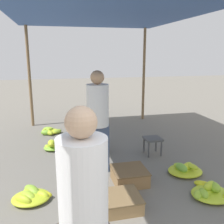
{
  "coord_description": "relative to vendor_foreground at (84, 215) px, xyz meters",
  "views": [
    {
      "loc": [
        -1.03,
        -1.03,
        2.03
      ],
      "look_at": [
        0.0,
        3.37,
        0.97
      ],
      "focal_mm": 40.0,
      "sensor_mm": 36.0,
      "label": 1
    }
  ],
  "objects": [
    {
      "name": "canopy_post_back_left",
      "position": [
        -0.81,
        5.67,
        0.5
      ],
      "size": [
        0.08,
        0.08,
        2.77
      ],
      "primitive_type": "cylinder",
      "color": "olive",
      "rests_on": "ground"
    },
    {
      "name": "canopy_post_back_right",
      "position": [
        2.54,
        5.67,
        0.5
      ],
      "size": [
        0.08,
        0.08,
        2.77
      ],
      "primitive_type": "cylinder",
      "color": "olive",
      "rests_on": "ground"
    },
    {
      "name": "canopy_tarp",
      "position": [
        0.86,
        2.7,
        1.91
      ],
      "size": [
        3.75,
        6.35,
        0.04
      ],
      "primitive_type": "cube",
      "color": "#33569E",
      "rests_on": "canopy_post_front_left"
    },
    {
      "name": "vendor_foreground",
      "position": [
        0.0,
        0.0,
        0.0
      ],
      "size": [
        0.4,
        0.4,
        1.7
      ],
      "color": "#4C4238",
      "rests_on": "ground"
    },
    {
      "name": "stool",
      "position": [
        1.75,
        2.91,
        -0.59
      ],
      "size": [
        0.34,
        0.34,
        0.36
      ],
      "color": "#4C4C4C",
      "rests_on": "ground"
    },
    {
      "name": "banana_pile_left_1",
      "position": [
        -0.56,
        1.74,
        -0.82
      ],
      "size": [
        0.57,
        0.55,
        0.16
      ],
      "color": "yellow",
      "rests_on": "ground"
    },
    {
      "name": "banana_pile_left_2",
      "position": [
        -0.24,
        3.63,
        -0.8
      ],
      "size": [
        0.44,
        0.46,
        0.24
      ],
      "color": "#BBCF2B",
      "rests_on": "ground"
    },
    {
      "name": "banana_pile_left_3",
      "position": [
        -0.33,
        4.79,
        -0.82
      ],
      "size": [
        0.58,
        0.56,
        0.15
      ],
      "color": "#B4CC2C",
      "rests_on": "ground"
    },
    {
      "name": "banana_pile_right_0",
      "position": [
        1.97,
        1.97,
        -0.8
      ],
      "size": [
        0.59,
        0.52,
        0.21
      ],
      "color": "#75B337",
      "rests_on": "ground"
    },
    {
      "name": "banana_pile_right_1",
      "position": [
        1.97,
        1.22,
        -0.81
      ],
      "size": [
        0.63,
        0.68,
        0.24
      ],
      "color": "yellow",
      "rests_on": "ground"
    },
    {
      "name": "crate_near",
      "position": [
        0.61,
        3.28,
        -0.77
      ],
      "size": [
        0.4,
        0.4,
        0.22
      ],
      "color": "#9E7A4C",
      "rests_on": "ground"
    },
    {
      "name": "crate_mid",
      "position": [
        0.95,
        1.9,
        -0.76
      ],
      "size": [
        0.54,
        0.54,
        0.23
      ],
      "color": "olive",
      "rests_on": "ground"
    },
    {
      "name": "crate_far",
      "position": [
        0.64,
        1.26,
        -0.78
      ],
      "size": [
        0.5,
        0.5,
        0.19
      ],
      "color": "#9E7A4C",
      "rests_on": "ground"
    },
    {
      "name": "shopper_walking_mid",
      "position": [
        0.54,
        2.47,
        0.03
      ],
      "size": [
        0.44,
        0.44,
        1.76
      ],
      "color": "#384766",
      "rests_on": "ground"
    }
  ]
}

